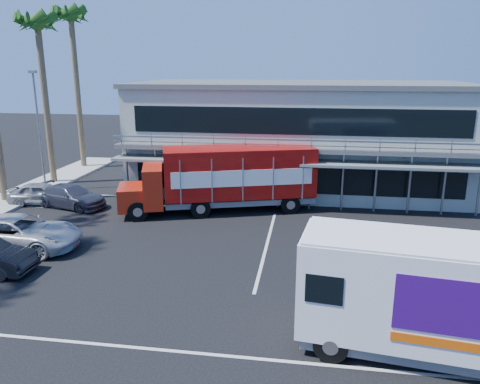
# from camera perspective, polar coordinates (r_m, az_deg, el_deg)

# --- Properties ---
(ground) EXTENTS (120.00, 120.00, 0.00)m
(ground) POSITION_cam_1_polar(r_m,az_deg,el_deg) (20.29, -3.28, -9.37)
(ground) COLOR black
(ground) RESTS_ON ground
(building) EXTENTS (22.40, 12.00, 7.30)m
(building) POSITION_cam_1_polar(r_m,az_deg,el_deg) (33.33, 7.06, 6.88)
(building) COLOR #A4AA9C
(building) RESTS_ON ground
(palm_e) EXTENTS (2.80, 2.80, 12.25)m
(palm_e) POSITION_cam_1_polar(r_m,az_deg,el_deg) (36.24, -23.38, 17.44)
(palm_e) COLOR brown
(palm_e) RESTS_ON ground
(palm_f) EXTENTS (2.80, 2.80, 13.25)m
(palm_f) POSITION_cam_1_polar(r_m,az_deg,el_deg) (41.29, -19.85, 18.61)
(palm_f) COLOR brown
(palm_f) RESTS_ON ground
(light_pole_far) EXTENTS (0.50, 0.25, 8.09)m
(light_pole_far) POSITION_cam_1_polar(r_m,az_deg,el_deg) (34.44, -23.34, 7.45)
(light_pole_far) COLOR gray
(light_pole_far) RESTS_ON ground
(red_truck) EXTENTS (11.59, 5.92, 3.82)m
(red_truck) POSITION_cam_1_polar(r_m,az_deg,el_deg) (27.47, -1.72, 1.90)
(red_truck) COLOR #A81F0D
(red_truck) RESTS_ON ground
(white_van) EXTENTS (7.74, 3.53, 3.65)m
(white_van) POSITION_cam_1_polar(r_m,az_deg,el_deg) (15.00, 22.11, -11.65)
(white_van) COLOR white
(white_van) RESTS_ON ground
(parked_car_c) EXTENTS (5.83, 2.82, 1.60)m
(parked_car_c) POSITION_cam_1_polar(r_m,az_deg,el_deg) (24.40, -25.33, -4.53)
(parked_car_c) COLOR #BCBCBE
(parked_car_c) RESTS_ON ground
(parked_car_d) EXTENTS (5.00, 3.07, 1.35)m
(parked_car_d) POSITION_cam_1_polar(r_m,az_deg,el_deg) (30.41, -19.96, -0.48)
(parked_car_d) COLOR #313442
(parked_car_d) RESTS_ON ground
(parked_car_e) EXTENTS (4.27, 2.11, 1.40)m
(parked_car_e) POSITION_cam_1_polar(r_m,az_deg,el_deg) (31.61, -22.94, -0.16)
(parked_car_e) COLOR gray
(parked_car_e) RESTS_ON ground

